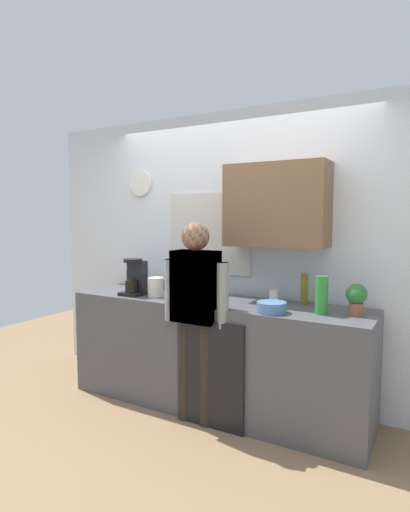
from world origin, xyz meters
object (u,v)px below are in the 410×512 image
bottle_olive_oil (304,289)px  person_at_sink (196,305)px  cup_blue_mug (161,285)px  storage_canister (156,287)px  mixing_bowl (272,307)px  potted_plant (356,297)px  bottle_clear_soda (322,295)px  bottle_dark_sauce (129,279)px  coffee_maker (135,279)px  dish_soap (184,290)px  person_guest (196,305)px  cup_white_mug (274,296)px

bottle_olive_oil → person_at_sink: 0.90m
cup_blue_mug → storage_canister: bearing=-61.7°
mixing_bowl → storage_canister: (-1.12, 0.08, 0.04)m
potted_plant → person_at_sink: person_at_sink is taller
bottle_clear_soda → bottle_dark_sauce: size_ratio=1.56×
mixing_bowl → storage_canister: 1.12m
coffee_maker → dish_soap: bearing=7.3°
bottle_dark_sauce → storage_canister: (0.50, -0.24, -0.01)m
bottle_dark_sauce → person_guest: person_guest is taller
bottle_dark_sauce → cup_white_mug: bottle_dark_sauce is taller
cup_white_mug → bottle_clear_soda: bearing=-27.6°
bottle_olive_oil → bottle_clear_soda: bottle_clear_soda is taller
person_at_sink → person_guest: bearing=0.0°
bottle_dark_sauce → dish_soap: 0.79m
bottle_dark_sauce → person_guest: bearing=-22.9°
cup_blue_mug → mixing_bowl: 1.33m
cup_white_mug → person_at_sink: (-0.47, -0.48, -0.04)m
bottle_olive_oil → mixing_bowl: 0.45m
bottle_dark_sauce → cup_white_mug: (1.50, 0.05, -0.04)m
bottle_dark_sauce → storage_canister: bearing=-25.7°
cup_blue_mug → mixing_bowl: bearing=-16.6°
potted_plant → cup_white_mug: bearing=167.5°
storage_canister → bottle_olive_oil: bearing=15.3°
bottle_dark_sauce → cup_white_mug: 1.50m
coffee_maker → bottle_clear_soda: size_ratio=1.18×
bottle_clear_soda → person_at_sink: bearing=-165.1°
storage_canister → bottle_dark_sauce: bearing=154.3°
bottle_olive_oil → bottle_dark_sauce: size_ratio=1.39×
coffee_maker → cup_blue_mug: size_ratio=3.30×
bottle_olive_oil → potted_plant: 0.48m
bottle_olive_oil → person_guest: person_guest is taller
mixing_bowl → potted_plant: potted_plant is taller
bottle_dark_sauce → person_at_sink: person_at_sink is taller
bottle_clear_soda → bottle_dark_sauce: (-1.95, 0.19, -0.05)m
bottle_olive_oil → cup_blue_mug: 1.40m
bottle_clear_soda → cup_white_mug: bottle_clear_soda is taller
person_at_sink → cup_blue_mug: bearing=141.0°
coffee_maker → storage_canister: (0.22, 0.02, -0.06)m
person_guest → cup_white_mug: bearing=-125.5°
person_guest → potted_plant: bearing=-154.9°
dish_soap → person_guest: person_guest is taller
cup_blue_mug → person_guest: bearing=-35.5°
coffee_maker → mixing_bowl: bearing=-2.8°
dish_soap → person_at_sink: bearing=-42.1°
cup_white_mug → storage_canister: bearing=-164.0°
cup_blue_mug → dish_soap: 0.50m
cup_white_mug → dish_soap: dish_soap is taller
coffee_maker → person_at_sink: bearing=-13.3°
storage_canister → dish_soap: bearing=9.4°
bottle_clear_soda → mixing_bowl: (-0.33, -0.14, -0.10)m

